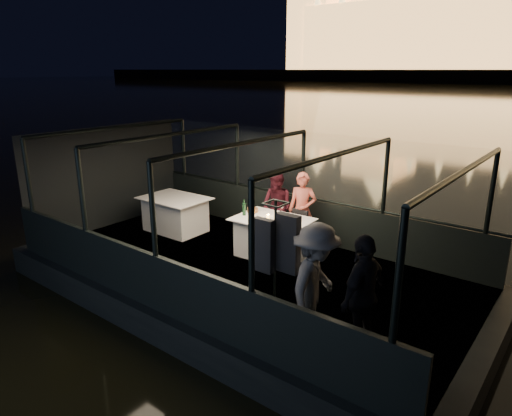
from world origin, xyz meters
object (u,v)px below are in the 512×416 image
Objects in this scene: dining_table_central at (272,237)px; chair_port_left at (272,220)px; passenger_dark at (363,291)px; chair_port_right at (295,229)px; dining_table_aft at (175,214)px; wine_bottle at (244,208)px; coat_stand at (275,272)px; person_woman_coral at (302,212)px; person_man_maroon at (277,207)px; passenger_stripe at (315,286)px.

dining_table_central is 1.55× the size of chair_port_left.
chair_port_right is at bearing -128.65° from passenger_dark.
wine_bottle reaches higher than dining_table_aft.
passenger_dark is at bearing -39.02° from chair_port_right.
passenger_dark is (1.15, 0.30, -0.05)m from coat_stand.
dining_table_aft reaches higher than dining_table_central.
person_woman_coral is (0.18, 0.79, 0.36)m from dining_table_central.
person_man_maroon is at bearing 119.90° from dining_table_central.
passenger_dark is at bearing -30.29° from person_man_maroon.
person_woman_coral is (2.76, 0.94, 0.36)m from dining_table_aft.
chair_port_left reaches higher than dining_table_central.
chair_port_right is at bearing 26.30° from passenger_stripe.
person_woman_coral is (0.71, 0.07, 0.30)m from chair_port_left.
chair_port_left is 4.18m from passenger_dark.
dining_table_central is at bearing 35.07° from passenger_stripe.
dining_table_central is 4.71× the size of wine_bottle.
passenger_stripe reaches higher than dining_table_central.
passenger_dark is at bearing -67.71° from person_woman_coral.
person_woman_coral is at bearing 115.81° from coat_stand.
chair_port_right is 0.41m from person_woman_coral.
passenger_dark is 5.23× the size of wine_bottle.
chair_port_right is 3.04m from coat_stand.
passenger_dark is (3.17, -2.60, 0.10)m from person_man_maroon.
chair_port_left is 0.77m from person_woman_coral.
person_man_maroon is at bearing 80.83° from wine_bottle.
chair_port_left is 0.60× the size of person_woman_coral.
person_man_maroon is at bearing 22.77° from dining_table_aft.
person_woman_coral reaches higher than wine_bottle.
wine_bottle is at bearing -165.57° from dining_table_central.
person_man_maroon is at bearing 8.61° from chair_port_left.
dining_table_central is at bearing -119.89° from passenger_dark.
chair_port_right is at bearing 117.88° from coat_stand.
coat_stand reaches higher than chair_port_left.
person_man_maroon is at bearing 161.95° from person_woman_coral.
passenger_stripe reaches higher than chair_port_left.
passenger_stripe reaches higher than wine_bottle.
passenger_stripe is at bearing -76.89° from person_woman_coral.
passenger_stripe is 1.05× the size of passenger_dark.
passenger_dark reaches higher than person_woman_coral.
person_man_maroon reaches higher than chair_port_left.
coat_stand reaches higher than dining_table_central.
wine_bottle is (-2.17, 2.00, 0.02)m from coat_stand.
coat_stand is 1.13× the size of passenger_stripe.
dining_table_aft is 0.77× the size of coat_stand.
wine_bottle is at bearing 43.65° from passenger_stripe.
wine_bottle reaches higher than chair_port_left.
person_woman_coral is at bearing 97.07° from chair_port_right.
person_woman_coral reaches higher than dining_table_central.
passenger_dark is (5.32, -1.69, 0.47)m from dining_table_aft.
coat_stand is at bearing -58.14° from chair_port_left.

